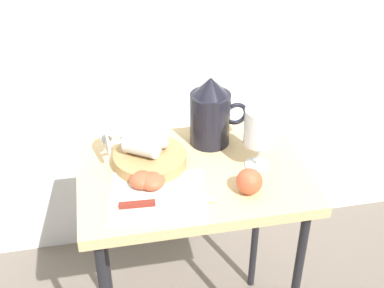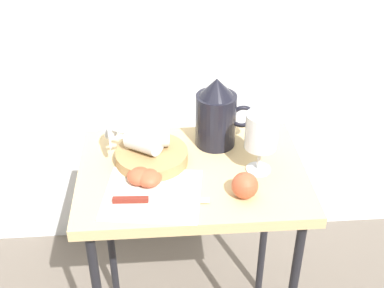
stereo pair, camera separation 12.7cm
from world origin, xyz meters
name	(u,v)px [view 2 (the right image)]	position (x,y,z in m)	size (l,w,h in m)	color
table	(192,191)	(0.00, 0.00, 0.60)	(0.59, 0.42, 0.68)	tan
linen_napkin	(153,194)	(-0.10, -0.10, 0.68)	(0.23, 0.21, 0.00)	silver
basket_tray	(152,157)	(-0.10, 0.04, 0.69)	(0.19, 0.19, 0.04)	#AD8451
pitcher	(216,118)	(0.08, 0.12, 0.76)	(0.16, 0.11, 0.20)	black
wine_glass_upright	(261,134)	(0.17, -0.01, 0.79)	(0.08, 0.08, 0.17)	silver
wine_glass_tipped_near	(143,138)	(-0.12, 0.05, 0.75)	(0.16, 0.14, 0.07)	silver
wine_glass_tipped_far	(149,134)	(-0.11, 0.06, 0.75)	(0.16, 0.09, 0.08)	silver
apple_half_left	(140,176)	(-0.13, -0.05, 0.70)	(0.06, 0.06, 0.04)	#C15133
apple_half_right	(149,178)	(-0.11, -0.06, 0.70)	(0.06, 0.06, 0.04)	#C15133
apple_whole	(245,185)	(0.12, -0.12, 0.71)	(0.06, 0.06, 0.06)	#C15133
knife	(146,200)	(-0.12, -0.12, 0.68)	(0.23, 0.03, 0.01)	silver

